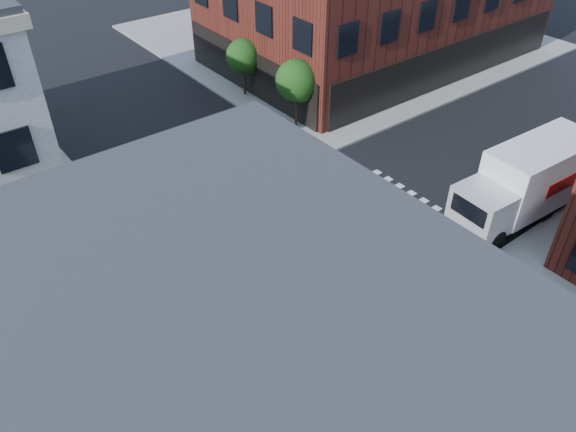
{
  "coord_description": "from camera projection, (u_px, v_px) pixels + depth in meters",
  "views": [
    {
      "loc": [
        -13.4,
        -15.98,
        18.01
      ],
      "look_at": [
        -0.95,
        0.01,
        2.5
      ],
      "focal_mm": 35.0,
      "sensor_mm": 36.0,
      "label": 1
    }
  ],
  "objects": [
    {
      "name": "ground",
      "position": [
        303.0,
        249.0,
        27.5
      ],
      "size": [
        120.0,
        120.0,
        0.0
      ],
      "primitive_type": "plane",
      "color": "black",
      "rests_on": "ground"
    },
    {
      "name": "sidewalk_ne",
      "position": [
        337.0,
        36.0,
        50.86
      ],
      "size": [
        30.0,
        30.0,
        0.15
      ],
      "primitive_type": "cube",
      "color": "gray",
      "rests_on": "ground"
    },
    {
      "name": "tree_near",
      "position": [
        297.0,
        82.0,
        35.52
      ],
      "size": [
        2.69,
        2.69,
        4.49
      ],
      "color": "black",
      "rests_on": "ground"
    },
    {
      "name": "tree_far",
      "position": [
        244.0,
        58.0,
        39.45
      ],
      "size": [
        2.43,
        2.43,
        4.07
      ],
      "color": "black",
      "rests_on": "ground"
    },
    {
      "name": "signal_pole",
      "position": [
        274.0,
        371.0,
        18.3
      ],
      "size": [
        1.29,
        1.24,
        4.6
      ],
      "color": "black",
      "rests_on": "ground"
    },
    {
      "name": "box_truck",
      "position": [
        528.0,
        181.0,
        28.58
      ],
      "size": [
        8.89,
        3.15,
        3.96
      ],
      "rotation": [
        0.0,
        0.0,
        -0.06
      ],
      "color": "white",
      "rests_on": "ground"
    },
    {
      "name": "traffic_cone",
      "position": [
        316.0,
        341.0,
        22.55
      ],
      "size": [
        0.44,
        0.44,
        0.65
      ],
      "rotation": [
        0.0,
        0.0,
        -0.3
      ],
      "color": "#FA300B",
      "rests_on": "ground"
    }
  ]
}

